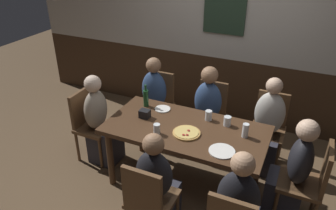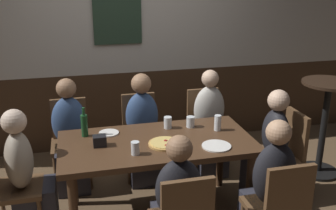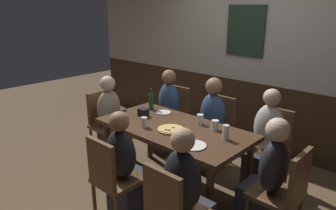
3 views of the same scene
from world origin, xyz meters
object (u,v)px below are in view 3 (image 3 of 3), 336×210
Objects in this scene: chair_mid_far at (217,127)px; plate_white_large at (193,145)px; dining_table at (174,134)px; person_right_near at (185,204)px; person_left_far at (167,117)px; plate_white_small at (164,112)px; condiment_caddy at (143,112)px; chair_head_east at (285,191)px; beer_bottle_green at (151,101)px; person_right_far at (265,149)px; person_mid_near at (126,174)px; chair_head_west at (105,120)px; person_mid_far at (210,130)px; pint_glass_stout at (226,133)px; chair_right_far at (272,143)px; person_head_east at (266,186)px; person_head_west at (112,125)px; pizza at (171,129)px; pint_glass_amber at (200,120)px; tumbler_water at (144,123)px; highball_clear at (215,126)px; chair_mid_near at (112,176)px; chair_left_far at (174,114)px.

plate_white_large is (0.46, -1.08, 0.25)m from chair_mid_far.
person_right_near is at bearing -42.63° from dining_table.
person_left_far reaches higher than plate_white_small.
dining_table is 0.50m from condiment_caddy.
chair_head_east is 1.90m from beer_bottle_green.
person_mid_near is (-0.74, -1.36, -0.03)m from person_right_far.
plate_white_small is 0.27m from condiment_caddy.
chair_head_east and chair_head_west have the same top height.
person_mid_near is (-1.25, -0.68, -0.04)m from chair_head_east.
pint_glass_stout is (0.59, -0.59, 0.31)m from person_mid_far.
chair_right_far is 1.29m from plate_white_small.
plate_white_large and plate_white_small have the same top height.
person_head_east is 2.18m from person_head_west.
person_right_far is 1.95m from person_head_west.
condiment_caddy is (-0.10, -0.24, 0.04)m from plate_white_small.
pint_glass_amber is (0.11, 0.35, 0.04)m from pizza.
chair_head_west is at bearing 167.90° from tumbler_water.
chair_head_west is at bearing 161.18° from person_right_near.
highball_clear is at bearing 111.79° from person_right_near.
person_right_near is at bearing -18.82° from chair_head_west.
person_head_west is (0.16, 0.00, -0.02)m from chair_head_west.
beer_bottle_green reaches higher than dining_table.
pint_glass_stout is (0.22, -0.14, 0.02)m from highball_clear.
chair_head_east is 3.28× the size of beer_bottle_green.
person_mid_far is 10.51× the size of condiment_caddy.
person_mid_far is 7.90× the size of pint_glass_stout.
chair_mid_near is (0.00, -0.84, -0.16)m from dining_table.
person_mid_far is at bearing -167.63° from chair_right_far.
chair_right_far is 1.47m from chair_left_far.
tumbler_water is at bearing -12.10° from chair_head_west.
dining_table is at bearing -42.66° from person_left_far.
person_left_far is at bearing -179.97° from person_mid_far.
person_mid_near is at bearing -136.43° from plate_white_large.
person_right_near reaches higher than pint_glass_stout.
person_mid_far is at bearing 0.03° from person_left_far.
chair_head_west is at bearing 180.00° from person_head_west.
chair_mid_near reaches higher than highball_clear.
person_right_near reaches higher than dining_table.
chair_left_far is 1.69m from person_mid_near.
highball_clear is (1.11, -0.61, 0.29)m from chair_left_far.
person_mid_far is at bearing 93.56° from pizza.
chair_head_west is (-1.25, 0.84, 0.00)m from chair_mid_near.
person_right_near reaches higher than tumbler_water.
person_head_west is (-1.09, -0.84, -0.02)m from chair_mid_far.
dining_table is 0.70m from person_mid_far.
pint_glass_amber is at bearing -143.60° from person_right_far.
chair_mid_near is 3.28× the size of beer_bottle_green.
condiment_caddy is at bearing 119.75° from chair_mid_near.
plate_white_small is (-0.98, 0.16, -0.06)m from pint_glass_stout.
person_right_far reaches higher than chair_right_far.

